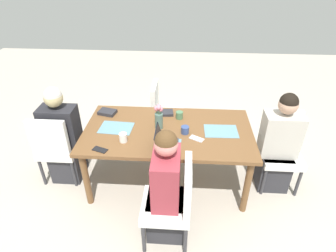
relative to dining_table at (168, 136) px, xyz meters
name	(u,v)px	position (x,y,z in m)	size (l,w,h in m)	color
ground_plane	(168,179)	(0.00, 0.00, -0.65)	(10.00, 10.00, 0.00)	#B2A899
dining_table	(168,136)	(0.00, 0.00, 0.00)	(1.85, 1.01, 0.73)	brown
chair_near_left_near	(174,200)	(0.11, -0.80, -0.15)	(0.44, 0.44, 0.90)	silver
person_near_left_near	(166,192)	(0.03, -0.74, -0.12)	(0.36, 0.40, 1.19)	#2D2D33
chair_head_left_left_mid	(56,145)	(-1.28, -0.07, -0.15)	(0.44, 0.44, 0.90)	silver
person_head_left_left_mid	(63,140)	(-1.22, 0.01, -0.12)	(0.40, 0.36, 1.19)	#2D2D33
chair_head_right_left_far	(280,146)	(1.28, 0.10, -0.15)	(0.44, 0.44, 0.90)	silver
person_head_right_left_far	(277,148)	(1.22, 0.02, -0.12)	(0.40, 0.36, 1.19)	#2D2D33
chair_far_right_near	(163,112)	(-0.12, 0.80, -0.15)	(0.44, 0.44, 0.90)	silver
flower_vase	(159,117)	(-0.10, 0.04, 0.22)	(0.10, 0.10, 0.29)	#4C6B60
placemat_near_left_near	(167,149)	(0.01, -0.34, 0.08)	(0.36, 0.26, 0.00)	slate
placemat_head_left_left_mid	(116,128)	(-0.58, 0.00, 0.08)	(0.36, 0.26, 0.00)	slate
placemat_head_right_left_far	(221,131)	(0.58, 0.01, 0.08)	(0.36, 0.26, 0.00)	slate
laptop_near_left_near	(165,145)	(-0.01, -0.34, 0.12)	(0.22, 0.32, 0.21)	#38383D
coffee_mug_near_left	(123,137)	(-0.44, -0.25, 0.12)	(0.08, 0.08, 0.09)	white
coffee_mug_near_right	(185,130)	(0.19, -0.05, 0.12)	(0.09, 0.09, 0.08)	#33477A
coffee_mug_centre_left	(179,115)	(0.12, 0.26, 0.12)	(0.08, 0.08, 0.09)	#47704C
book_red_cover	(107,112)	(-0.75, 0.31, 0.10)	(0.20, 0.14, 0.04)	#28282D
book_blue_cover	(165,113)	(-0.06, 0.35, 0.09)	(0.20, 0.14, 0.03)	#28282D
phone_black	(100,150)	(-0.65, -0.41, 0.08)	(0.15, 0.07, 0.01)	black
phone_silver	(197,139)	(0.31, -0.15, 0.08)	(0.15, 0.07, 0.01)	silver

